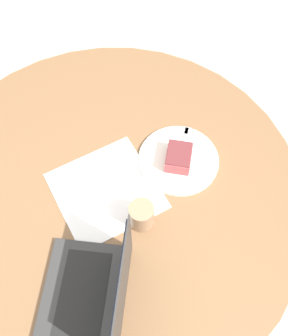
# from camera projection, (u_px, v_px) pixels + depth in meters

# --- Properties ---
(ground_plane) EXTENTS (12.00, 12.00, 0.00)m
(ground_plane) POSITION_uv_depth(u_px,v_px,m) (121.00, 259.00, 1.92)
(ground_plane) COLOR #B7AD9E
(dining_table) EXTENTS (1.24, 1.24, 0.77)m
(dining_table) POSITION_uv_depth(u_px,v_px,m) (111.00, 205.00, 1.36)
(dining_table) COLOR brown
(dining_table) RESTS_ON ground_plane
(paper_document) EXTENTS (0.40, 0.39, 0.00)m
(paper_document) POSITION_uv_depth(u_px,v_px,m) (106.00, 191.00, 1.24)
(paper_document) COLOR white
(paper_document) RESTS_ON dining_table
(plate) EXTENTS (0.26, 0.26, 0.01)m
(plate) POSITION_uv_depth(u_px,v_px,m) (178.00, 160.00, 1.29)
(plate) COLOR silver
(plate) RESTS_ON dining_table
(cake_slice) EXTENTS (0.10, 0.12, 0.05)m
(cake_slice) POSITION_uv_depth(u_px,v_px,m) (179.00, 157.00, 1.26)
(cake_slice) COLOR #B74C51
(cake_slice) RESTS_ON plate
(fork) EXTENTS (0.07, 0.17, 0.00)m
(fork) POSITION_uv_depth(u_px,v_px,m) (183.00, 144.00, 1.31)
(fork) COLOR silver
(fork) RESTS_ON plate
(coffee_glass) EXTENTS (0.07, 0.07, 0.09)m
(coffee_glass) POSITION_uv_depth(u_px,v_px,m) (141.00, 215.00, 1.15)
(coffee_glass) COLOR #997556
(coffee_glass) RESTS_ON dining_table
(laptop) EXTENTS (0.29, 0.35, 0.26)m
(laptop) POSITION_uv_depth(u_px,v_px,m) (93.00, 297.00, 1.03)
(laptop) COLOR #2D2D2D
(laptop) RESTS_ON dining_table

